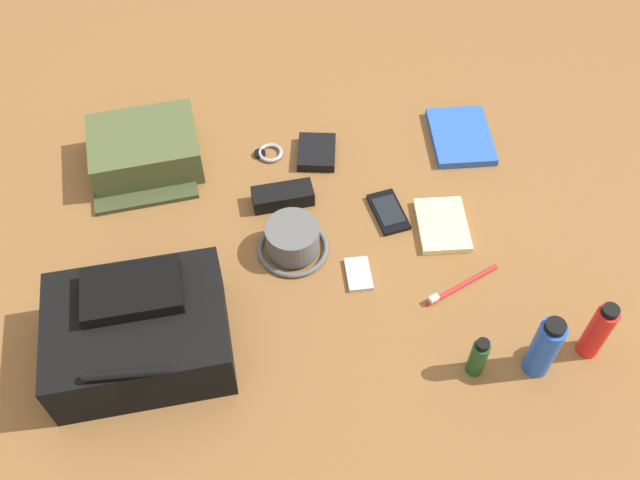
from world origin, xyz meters
name	(u,v)px	position (x,y,z in m)	size (l,w,h in m)	color
ground_plane	(320,254)	(0.00, 0.00, -0.01)	(2.64, 2.02, 0.02)	brown
backpack	(139,332)	(0.37, 0.21, 0.07)	(0.36, 0.29, 0.16)	black
toiletry_pouch	(145,151)	(0.39, -0.30, 0.05)	(0.27, 0.27, 0.10)	#47512D
bucket_hat	(293,240)	(0.06, -0.01, 0.03)	(0.16, 0.16, 0.08)	#565656
sunscreen_spray	(598,331)	(-0.51, 0.29, 0.08)	(0.04, 0.04, 0.16)	red
deodorant_spray	(545,347)	(-0.39, 0.32, 0.08)	(0.05, 0.05, 0.16)	blue
shampoo_bottle	(478,357)	(-0.27, 0.32, 0.05)	(0.03, 0.03, 0.11)	#19471E
paperback_novel	(461,137)	(-0.38, -0.31, 0.01)	(0.15, 0.19, 0.02)	blue
cell_phone	(388,212)	(-0.17, -0.09, 0.01)	(0.09, 0.13, 0.01)	black
media_player	(358,274)	(-0.08, 0.07, 0.01)	(0.05, 0.09, 0.01)	#B7B7BC
wristwatch	(269,153)	(0.10, -0.30, 0.01)	(0.07, 0.06, 0.01)	#99999E
toothbrush	(459,287)	(-0.28, 0.13, 0.01)	(0.17, 0.09, 0.02)	red
wallet	(317,152)	(-0.02, -0.29, 0.01)	(0.09, 0.11, 0.02)	black
notepad	(442,225)	(-0.28, -0.04, 0.01)	(0.11, 0.15, 0.02)	beige
sunglasses_case	(283,196)	(0.07, -0.15, 0.02)	(0.14, 0.06, 0.04)	black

